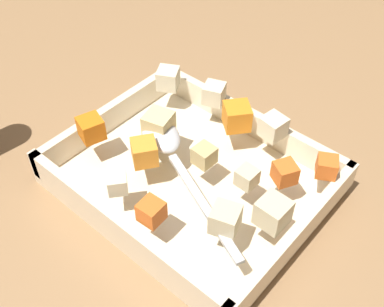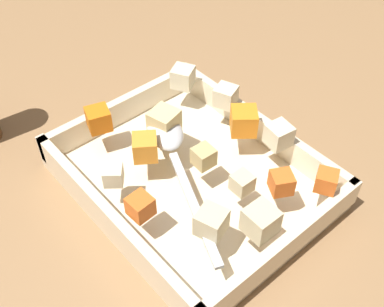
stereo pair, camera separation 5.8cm
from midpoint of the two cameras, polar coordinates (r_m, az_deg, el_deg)
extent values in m
plane|color=#936D47|center=(0.63, -2.49, -3.76)|extent=(4.00, 4.00, 0.00)
cube|color=beige|center=(0.62, -2.68, -3.75)|extent=(0.32, 0.26, 0.01)
cube|color=beige|center=(0.55, -11.52, -9.10)|extent=(0.32, 0.01, 0.04)
cube|color=beige|center=(0.67, 4.41, 3.75)|extent=(0.32, 0.01, 0.04)
cube|color=beige|center=(0.69, -12.19, 4.17)|extent=(0.01, 0.26, 0.04)
cube|color=beige|center=(0.54, 9.35, -9.94)|extent=(0.01, 0.26, 0.04)
cube|color=orange|center=(0.58, 13.06, -1.68)|extent=(0.03, 0.03, 0.02)
cube|color=orange|center=(0.52, -8.08, -7.06)|extent=(0.03, 0.03, 0.03)
cube|color=orange|center=(0.56, 8.14, -2.45)|extent=(0.03, 0.03, 0.02)
cube|color=orange|center=(0.62, 2.73, 4.33)|extent=(0.05, 0.05, 0.03)
cube|color=orange|center=(0.58, -8.56, 0.03)|extent=(0.04, 0.04, 0.03)
cube|color=orange|center=(0.62, -14.59, 2.80)|extent=(0.04, 0.04, 0.03)
cube|color=beige|center=(0.51, 0.72, -8.04)|extent=(0.04, 0.04, 0.03)
cube|color=beige|center=(0.66, 0.13, 7.07)|extent=(0.04, 0.04, 0.03)
cube|color=beige|center=(0.61, 7.02, 3.04)|extent=(0.03, 0.03, 0.03)
cube|color=beige|center=(0.56, -11.89, -3.66)|extent=(0.03, 0.03, 0.02)
cube|color=beige|center=(0.69, -5.32, 8.81)|extent=(0.04, 0.04, 0.03)
cube|color=#E0CC89|center=(0.61, -6.60, 3.37)|extent=(0.04, 0.04, 0.03)
cube|color=beige|center=(0.55, 3.61, -3.01)|extent=(0.02, 0.02, 0.02)
cube|color=beige|center=(0.52, 6.48, -7.20)|extent=(0.03, 0.03, 0.03)
cube|color=tan|center=(0.57, -1.38, -0.36)|extent=(0.03, 0.03, 0.02)
ellipsoid|color=silver|center=(0.61, -6.52, 2.21)|extent=(0.08, 0.07, 0.02)
cube|color=silver|center=(0.54, -1.77, -6.26)|extent=(0.16, 0.07, 0.01)
camera|label=1|loc=(0.03, -92.87, -2.90)|focal=44.67mm
camera|label=2|loc=(0.03, 87.13, 2.90)|focal=44.67mm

